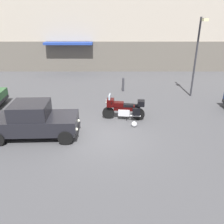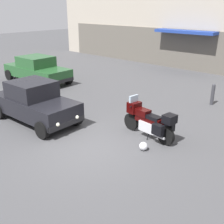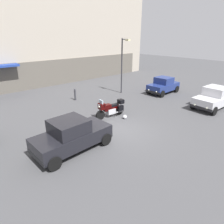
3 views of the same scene
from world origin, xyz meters
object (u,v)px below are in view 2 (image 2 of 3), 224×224
Objects in this scene: car_sedan_far at (37,69)px; bollard_curbside at (213,94)px; motorcycle at (149,121)px; helmet at (143,146)px; car_hatchback_near at (35,102)px.

car_sedan_far is 4.55× the size of bollard_curbside.
bollard_curbside is at bearing -85.61° from motorcycle.
bollard_curbside is (-0.31, 5.78, 0.40)m from helmet.
bollard_curbside is at bearing 55.12° from car_hatchback_near.
motorcycle is 9.62m from car_sedan_far.
car_sedan_far reaches higher than helmet.
car_hatchback_near is at bearing -122.72° from bollard_curbside.
helmet is 0.06× the size of car_sedan_far.
car_hatchback_near reaches higher than bollard_curbside.
motorcycle reaches higher than helmet.
car_hatchback_near is 3.86× the size of bollard_curbside.
motorcycle is 8.08× the size of helmet.
bollard_curbside is (4.33, 6.74, -0.27)m from car_hatchback_near.
bollard_curbside is (0.16, 4.86, -0.08)m from motorcycle.
car_hatchback_near reaches higher than motorcycle.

